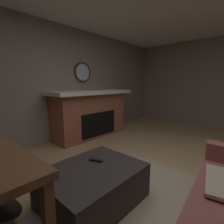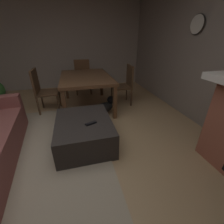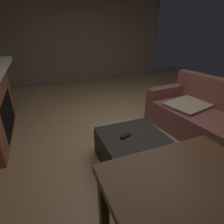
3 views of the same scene
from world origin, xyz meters
TOP-DOWN VIEW (x-y plane):
  - floor at (0.00, 0.00)m, footprint 9.25×9.25m
  - wall_right_window_side at (3.85, 0.00)m, footprint 0.12×5.60m
  - area_rug at (0.64, 0.31)m, footprint 2.60×2.00m
  - ottoman_coffee_table at (0.64, -0.39)m, footprint 1.02×0.81m
  - tv_remote at (0.51, -0.48)m, footprint 0.11×0.17m
  - dining_table at (1.99, -0.58)m, footprint 1.53×1.07m
  - dining_chair_east at (3.15, -0.58)m, footprint 0.47×0.47m
  - dining_chair_south at (1.99, -1.50)m, footprint 0.47×0.47m
  - dining_chair_north at (1.99, 0.35)m, footprint 0.45×0.45m
  - small_dog at (1.47, -0.87)m, footprint 0.49×0.59m
  - wall_clock at (1.21, -2.51)m, footprint 0.33×0.03m

SIDE VIEW (x-z plane):
  - floor at x=0.00m, z-range 0.00..0.00m
  - area_rug at x=0.64m, z-range 0.00..0.01m
  - small_dog at x=1.47m, z-range 0.02..0.34m
  - ottoman_coffee_table at x=0.64m, z-range 0.00..0.40m
  - tv_remote at x=0.51m, z-range 0.40..0.42m
  - dining_chair_east at x=3.15m, z-range 0.06..0.99m
  - dining_chair_south at x=1.99m, z-range 0.06..0.99m
  - dining_chair_north at x=1.99m, z-range 0.06..0.99m
  - dining_table at x=1.99m, z-range 0.30..1.04m
  - wall_right_window_side at x=3.85m, z-range 0.00..2.57m
  - wall_clock at x=1.21m, z-range 1.54..1.86m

